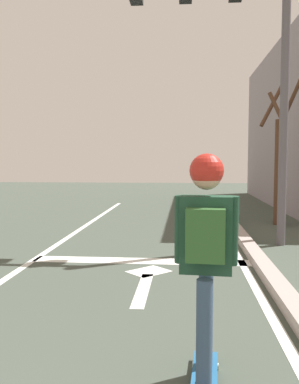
{
  "coord_description": "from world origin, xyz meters",
  "views": [
    {
      "loc": [
        1.78,
        0.65,
        1.64
      ],
      "look_at": [
        1.27,
        6.67,
        1.17
      ],
      "focal_mm": 38.73,
      "sensor_mm": 36.0,
      "label": 1
    }
  ],
  "objects_px": {
    "skater": "(206,239)",
    "roadside_tree": "(280,163)",
    "skateboard": "(204,379)",
    "traffic_signal_mast": "(229,30)"
  },
  "relations": [
    {
      "from": "skater",
      "to": "roadside_tree",
      "type": "relative_size",
      "value": 0.44
    },
    {
      "from": "skater",
      "to": "traffic_signal_mast",
      "type": "distance_m",
      "value": 6.03
    },
    {
      "from": "skateboard",
      "to": "skater",
      "type": "bearing_deg",
      "value": -94.43
    },
    {
      "from": "traffic_signal_mast",
      "to": "roadside_tree",
      "type": "bearing_deg",
      "value": 58.82
    },
    {
      "from": "traffic_signal_mast",
      "to": "roadside_tree",
      "type": "distance_m",
      "value": 3.94
    },
    {
      "from": "skateboard",
      "to": "roadside_tree",
      "type": "height_order",
      "value": "roadside_tree"
    },
    {
      "from": "skateboard",
      "to": "traffic_signal_mast",
      "type": "height_order",
      "value": "traffic_signal_mast"
    },
    {
      "from": "traffic_signal_mast",
      "to": "skateboard",
      "type": "bearing_deg",
      "value": -97.26
    },
    {
      "from": "traffic_signal_mast",
      "to": "skater",
      "type": "bearing_deg",
      "value": -97.26
    },
    {
      "from": "skateboard",
      "to": "roadside_tree",
      "type": "distance_m",
      "value": 8.23
    }
  ]
}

